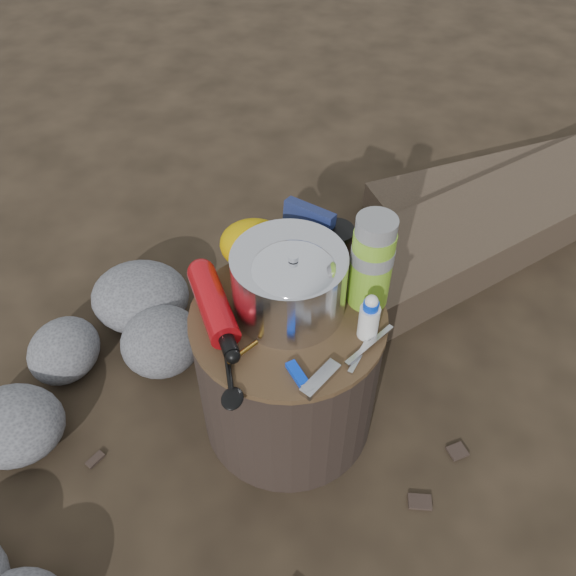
% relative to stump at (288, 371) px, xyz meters
% --- Properties ---
extents(ground, '(60.00, 60.00, 0.00)m').
position_rel_stump_xyz_m(ground, '(0.00, 0.00, -0.20)').
color(ground, '#2E2419').
rests_on(ground, ground).
extents(stump, '(0.43, 0.43, 0.39)m').
position_rel_stump_xyz_m(stump, '(0.00, 0.00, 0.00)').
color(stump, black).
rests_on(stump, ground).
extents(rock_ring, '(0.45, 0.97, 0.19)m').
position_rel_stump_xyz_m(rock_ring, '(-0.51, -0.17, -0.10)').
color(rock_ring, '#56555A').
rests_on(rock_ring, ground).
extents(log_main, '(1.56, 1.44, 0.15)m').
position_rel_stump_xyz_m(log_main, '(0.52, 0.74, -0.12)').
color(log_main, '#413327').
rests_on(log_main, ground).
extents(log_small, '(1.13, 0.77, 0.10)m').
position_rel_stump_xyz_m(log_small, '(0.69, 1.12, -0.15)').
color(log_small, '#413327').
rests_on(log_small, ground).
extents(foil_windscreen, '(0.24, 0.24, 0.15)m').
position_rel_stump_xyz_m(foil_windscreen, '(-0.00, 0.03, 0.27)').
color(foil_windscreen, silver).
rests_on(foil_windscreen, stump).
extents(camping_pot, '(0.17, 0.17, 0.17)m').
position_rel_stump_xyz_m(camping_pot, '(0.01, -0.00, 0.28)').
color(camping_pot, white).
rests_on(camping_pot, stump).
extents(fuel_bottle, '(0.19, 0.26, 0.06)m').
position_rel_stump_xyz_m(fuel_bottle, '(-0.16, -0.02, 0.23)').
color(fuel_bottle, '#B20D13').
rests_on(fuel_bottle, stump).
extents(thermos, '(0.09, 0.09, 0.22)m').
position_rel_stump_xyz_m(thermos, '(0.16, 0.08, 0.31)').
color(thermos, '#7CB628').
rests_on(thermos, stump).
extents(travel_mug, '(0.08, 0.08, 0.12)m').
position_rel_stump_xyz_m(travel_mug, '(0.08, 0.16, 0.25)').
color(travel_mug, black).
rests_on(travel_mug, stump).
extents(stuff_sack, '(0.17, 0.14, 0.11)m').
position_rel_stump_xyz_m(stuff_sack, '(-0.10, 0.15, 0.25)').
color(stuff_sack, '#BD9400').
rests_on(stuff_sack, stump).
extents(food_pouch, '(0.12, 0.07, 0.15)m').
position_rel_stump_xyz_m(food_pouch, '(0.01, 0.18, 0.27)').
color(food_pouch, '#17214F').
rests_on(food_pouch, stump).
extents(lighter, '(0.06, 0.08, 0.01)m').
position_rel_stump_xyz_m(lighter, '(0.04, -0.15, 0.20)').
color(lighter, '#0635D9').
rests_on(lighter, stump).
extents(multitool, '(0.07, 0.10, 0.01)m').
position_rel_stump_xyz_m(multitool, '(0.09, -0.16, 0.20)').
color(multitool, '#B1B1B6').
rests_on(multitool, stump).
extents(pot_grabber, '(0.10, 0.14, 0.01)m').
position_rel_stump_xyz_m(pot_grabber, '(0.17, -0.06, 0.20)').
color(pot_grabber, '#B1B1B6').
rests_on(pot_grabber, stump).
extents(spork, '(0.09, 0.17, 0.01)m').
position_rel_stump_xyz_m(spork, '(-0.10, -0.15, 0.20)').
color(spork, black).
rests_on(spork, stump).
extents(squeeze_bottle, '(0.04, 0.04, 0.10)m').
position_rel_stump_xyz_m(squeeze_bottle, '(0.17, -0.02, 0.25)').
color(squeeze_bottle, white).
rests_on(squeeze_bottle, stump).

